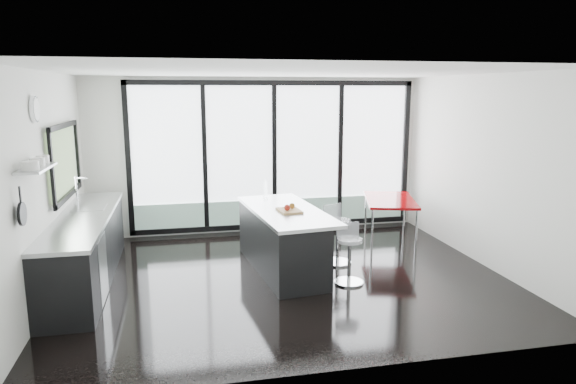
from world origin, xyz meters
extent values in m
cube|color=black|center=(0.00, 0.00, 0.00)|extent=(6.00, 5.00, 0.00)
cube|color=white|center=(0.00, 0.00, 2.80)|extent=(6.00, 5.00, 0.00)
cube|color=silver|center=(0.00, 2.50, 1.40)|extent=(6.00, 0.00, 2.80)
cube|color=white|center=(0.30, 2.47, 1.40)|extent=(5.00, 0.02, 2.50)
cube|color=slate|center=(0.30, 2.43, 0.37)|extent=(5.00, 0.02, 0.44)
cube|color=black|center=(-0.95, 2.43, 1.40)|extent=(0.08, 0.04, 2.50)
cube|color=black|center=(0.30, 2.43, 1.40)|extent=(0.08, 0.04, 2.50)
cube|color=black|center=(1.55, 2.43, 1.40)|extent=(0.08, 0.04, 2.50)
cube|color=silver|center=(0.00, -2.50, 1.40)|extent=(6.00, 0.00, 2.80)
cube|color=silver|center=(-3.00, 0.00, 1.40)|extent=(0.00, 5.00, 2.80)
cube|color=#688157|center=(-2.97, 0.90, 1.60)|extent=(0.02, 1.60, 0.90)
cube|color=#AAADAF|center=(-2.87, -0.85, 1.75)|extent=(0.25, 0.80, 0.03)
cylinder|color=white|center=(-2.97, -0.30, 2.35)|extent=(0.04, 0.30, 0.30)
cylinder|color=black|center=(-2.94, -1.25, 1.35)|extent=(0.03, 0.24, 0.24)
cube|color=silver|center=(3.00, 0.00, 1.40)|extent=(0.00, 5.00, 2.80)
cube|color=black|center=(-2.67, 0.40, 0.43)|extent=(0.65, 3.20, 0.87)
cube|color=#AAADAF|center=(-2.67, 0.40, 0.90)|extent=(0.69, 3.24, 0.05)
cube|color=#AAADAF|center=(-2.67, 0.90, 0.90)|extent=(0.45, 0.48, 0.06)
cylinder|color=silver|center=(-2.82, 0.90, 1.14)|extent=(0.02, 0.02, 0.44)
cube|color=#AAADAF|center=(-2.36, -0.35, 0.42)|extent=(0.03, 0.60, 0.80)
cube|color=black|center=(0.00, 0.33, 0.42)|extent=(0.96, 2.20, 0.84)
cube|color=#AAADAF|center=(0.08, 0.33, 0.87)|extent=(1.16, 2.28, 0.05)
cube|color=#AC834F|center=(0.10, 0.19, 0.91)|extent=(0.33, 0.42, 0.03)
sphere|color=maroon|center=(0.05, 0.14, 0.96)|extent=(0.10, 0.10, 0.09)
sphere|color=brown|center=(0.15, 0.24, 0.96)|extent=(0.09, 0.09, 0.08)
cylinder|color=silver|center=(-0.10, 1.05, 1.03)|extent=(0.07, 0.07, 0.27)
cylinder|color=silver|center=(0.79, -0.40, 0.31)|extent=(0.44, 0.44, 0.63)
cylinder|color=silver|center=(0.88, 0.41, 0.34)|extent=(0.55, 0.55, 0.68)
cube|color=#870306|center=(2.10, 1.35, 0.37)|extent=(1.15, 1.56, 0.75)
camera|label=1|loc=(-1.37, -6.66, 2.55)|focal=32.00mm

